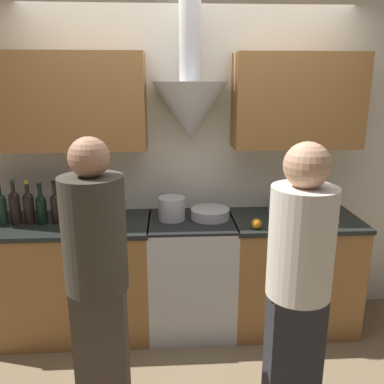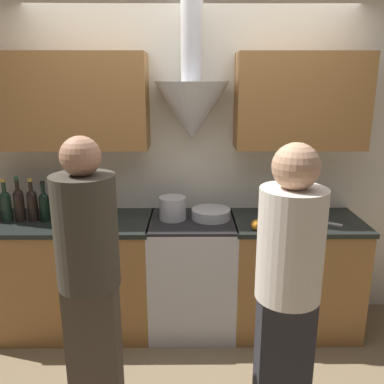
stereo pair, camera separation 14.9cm
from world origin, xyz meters
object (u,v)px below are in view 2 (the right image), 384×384
at_px(stock_pot, 173,208).
at_px(saucepan, 280,207).
at_px(orange_fruit, 256,225).
at_px(wine_bottle_6, 58,204).
at_px(wine_bottle_2, 6,204).
at_px(wine_bottle_4, 32,204).
at_px(person_foreground_right, 287,296).
at_px(mixing_bowl, 211,214).
at_px(person_foreground_left, 90,279).
at_px(wine_bottle_5, 44,205).
at_px(stove_range, 192,274).
at_px(wine_bottle_3, 19,203).

height_order(stock_pot, saucepan, stock_pot).
bearing_deg(orange_fruit, stock_pot, 158.30).
bearing_deg(wine_bottle_6, wine_bottle_2, -179.83).
relative_size(wine_bottle_4, person_foreground_right, 0.19).
distance_m(wine_bottle_4, mixing_bowl, 1.36).
xyz_separation_m(orange_fruit, person_foreground_left, (-1.01, -0.78, -0.01)).
bearing_deg(stock_pot, wine_bottle_5, -177.77).
distance_m(stove_range, wine_bottle_6, 1.17).
relative_size(wine_bottle_5, orange_fruit, 4.07).
distance_m(wine_bottle_5, person_foreground_right, 1.96).
distance_m(wine_bottle_2, orange_fruit, 1.88).
bearing_deg(wine_bottle_3, orange_fruit, -6.87).
bearing_deg(wine_bottle_6, wine_bottle_3, 179.90).
distance_m(stove_range, person_foreground_left, 1.24).
xyz_separation_m(wine_bottle_5, wine_bottle_6, (0.10, 0.01, 0.00)).
bearing_deg(wine_bottle_2, stock_pot, 1.40).
bearing_deg(stove_range, wine_bottle_3, -179.66).
bearing_deg(wine_bottle_6, wine_bottle_4, 179.25).
height_order(wine_bottle_3, wine_bottle_6, wine_bottle_3).
height_order(stock_pot, mixing_bowl, stock_pot).
relative_size(wine_bottle_5, stock_pot, 1.52).
relative_size(orange_fruit, person_foreground_left, 0.04).
height_order(stove_range, wine_bottle_4, wine_bottle_4).
height_order(wine_bottle_2, wine_bottle_4, wine_bottle_4).
distance_m(orange_fruit, person_foreground_right, 0.98).
height_order(wine_bottle_6, saucepan, wine_bottle_6).
distance_m(wine_bottle_4, stock_pot, 1.06).
xyz_separation_m(stove_range, person_foreground_left, (-0.55, -1.00, 0.48)).
height_order(wine_bottle_5, person_foreground_left, person_foreground_left).
relative_size(wine_bottle_6, orange_fruit, 4.26).
bearing_deg(person_foreground_left, stock_pot, 68.79).
height_order(wine_bottle_5, orange_fruit, wine_bottle_5).
bearing_deg(wine_bottle_4, stove_range, 0.27).
bearing_deg(saucepan, stock_pot, -171.16).
relative_size(wine_bottle_3, stock_pot, 1.67).
distance_m(wine_bottle_4, person_foreground_right, 2.05).
xyz_separation_m(wine_bottle_2, person_foreground_left, (0.86, -0.99, -0.11)).
relative_size(wine_bottle_2, person_foreground_right, 0.19).
height_order(wine_bottle_4, mixing_bowl, wine_bottle_4).
relative_size(wine_bottle_6, person_foreground_left, 0.19).
bearing_deg(wine_bottle_6, person_foreground_left, -65.05).
height_order(wine_bottle_4, orange_fruit, wine_bottle_4).
xyz_separation_m(wine_bottle_6, person_foreground_left, (0.46, -1.00, -0.10)).
height_order(stove_range, saucepan, saucepan).
height_order(wine_bottle_4, saucepan, wine_bottle_4).
bearing_deg(wine_bottle_4, mixing_bowl, 1.55).
relative_size(stock_pot, saucepan, 1.35).
distance_m(wine_bottle_4, orange_fruit, 1.68).
bearing_deg(person_foreground_right, wine_bottle_3, 145.83).
bearing_deg(wine_bottle_4, orange_fruit, -7.35).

